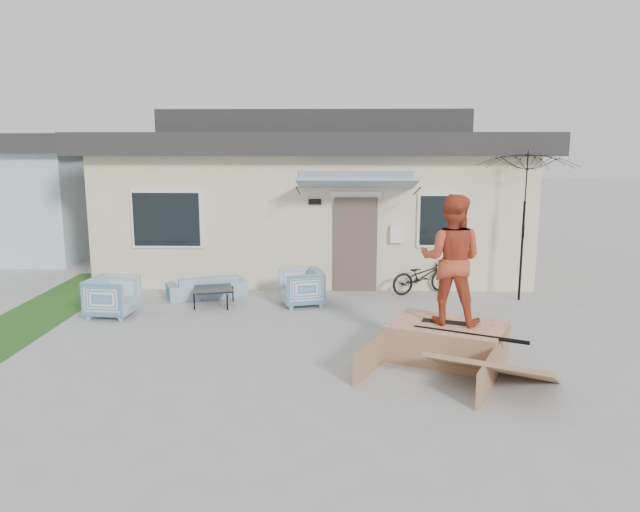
{
  "coord_description": "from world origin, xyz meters",
  "views": [
    {
      "loc": [
        0.65,
        -8.94,
        3.36
      ],
      "look_at": [
        0.3,
        1.8,
        1.3
      ],
      "focal_mm": 34.41,
      "sensor_mm": 36.0,
      "label": 1
    }
  ],
  "objects_px": {
    "patio_umbrella": "(524,218)",
    "skateboard": "(449,322)",
    "armchair_left": "(112,295)",
    "skater": "(451,257)",
    "armchair_right": "(302,286)",
    "coffee_table": "(214,297)",
    "skate_ramp": "(447,342)",
    "bicycle": "(422,272)",
    "loveseat": "(207,282)"
  },
  "relations": [
    {
      "from": "armchair_left",
      "to": "armchair_right",
      "type": "bearing_deg",
      "value": -69.95
    },
    {
      "from": "patio_umbrella",
      "to": "skateboard",
      "type": "relative_size",
      "value": 3.2
    },
    {
      "from": "skate_ramp",
      "to": "skateboard",
      "type": "relative_size",
      "value": 2.75
    },
    {
      "from": "armchair_left",
      "to": "skater",
      "type": "bearing_deg",
      "value": -103.48
    },
    {
      "from": "armchair_left",
      "to": "skate_ramp",
      "type": "height_order",
      "value": "armchair_left"
    },
    {
      "from": "armchair_left",
      "to": "skater",
      "type": "relative_size",
      "value": 0.43
    },
    {
      "from": "patio_umbrella",
      "to": "skate_ramp",
      "type": "height_order",
      "value": "patio_umbrella"
    },
    {
      "from": "patio_umbrella",
      "to": "armchair_left",
      "type": "bearing_deg",
      "value": -169.66
    },
    {
      "from": "armchair_left",
      "to": "armchair_right",
      "type": "distance_m",
      "value": 3.69
    },
    {
      "from": "armchair_right",
      "to": "bicycle",
      "type": "relative_size",
      "value": 0.56
    },
    {
      "from": "coffee_table",
      "to": "skate_ramp",
      "type": "distance_m",
      "value": 5.17
    },
    {
      "from": "coffee_table",
      "to": "skateboard",
      "type": "xyz_separation_m",
      "value": [
        4.26,
        -2.91,
        0.4
      ]
    },
    {
      "from": "loveseat",
      "to": "coffee_table",
      "type": "height_order",
      "value": "loveseat"
    },
    {
      "from": "skate_ramp",
      "to": "patio_umbrella",
      "type": "bearing_deg",
      "value": 84.08
    },
    {
      "from": "armchair_left",
      "to": "skater",
      "type": "xyz_separation_m",
      "value": [
        6.04,
        -2.08,
        1.17
      ]
    },
    {
      "from": "bicycle",
      "to": "skateboard",
      "type": "relative_size",
      "value": 1.81
    },
    {
      "from": "loveseat",
      "to": "skater",
      "type": "relative_size",
      "value": 0.84
    },
    {
      "from": "armchair_left",
      "to": "bicycle",
      "type": "bearing_deg",
      "value": -66.45
    },
    {
      "from": "patio_umbrella",
      "to": "skate_ramp",
      "type": "distance_m",
      "value": 4.45
    },
    {
      "from": "skater",
      "to": "skate_ramp",
      "type": "bearing_deg",
      "value": 82.77
    },
    {
      "from": "loveseat",
      "to": "skater",
      "type": "bearing_deg",
      "value": 118.21
    },
    {
      "from": "skater",
      "to": "armchair_left",
      "type": "bearing_deg",
      "value": -1.61
    },
    {
      "from": "skateboard",
      "to": "loveseat",
      "type": "bearing_deg",
      "value": 157.82
    },
    {
      "from": "coffee_table",
      "to": "skate_ramp",
      "type": "relative_size",
      "value": 0.33
    },
    {
      "from": "skate_ramp",
      "to": "skateboard",
      "type": "distance_m",
      "value": 0.31
    },
    {
      "from": "coffee_table",
      "to": "skate_ramp",
      "type": "height_order",
      "value": "skate_ramp"
    },
    {
      "from": "patio_umbrella",
      "to": "skate_ramp",
      "type": "bearing_deg",
      "value": -120.57
    },
    {
      "from": "coffee_table",
      "to": "patio_umbrella",
      "type": "xyz_separation_m",
      "value": [
        6.37,
        0.66,
        1.57
      ]
    },
    {
      "from": "loveseat",
      "to": "armchair_right",
      "type": "distance_m",
      "value": 2.17
    },
    {
      "from": "armchair_left",
      "to": "skater",
      "type": "distance_m",
      "value": 6.49
    },
    {
      "from": "coffee_table",
      "to": "skater",
      "type": "height_order",
      "value": "skater"
    },
    {
      "from": "armchair_left",
      "to": "coffee_table",
      "type": "distance_m",
      "value": 1.98
    },
    {
      "from": "armchair_right",
      "to": "skate_ramp",
      "type": "distance_m",
      "value": 3.91
    },
    {
      "from": "loveseat",
      "to": "coffee_table",
      "type": "xyz_separation_m",
      "value": [
        0.29,
        -0.68,
        -0.14
      ]
    },
    {
      "from": "bicycle",
      "to": "skate_ramp",
      "type": "relative_size",
      "value": 0.66
    },
    {
      "from": "bicycle",
      "to": "skate_ramp",
      "type": "height_order",
      "value": "bicycle"
    },
    {
      "from": "skate_ramp",
      "to": "skater",
      "type": "bearing_deg",
      "value": 90.0
    },
    {
      "from": "skate_ramp",
      "to": "skateboard",
      "type": "height_order",
      "value": "skateboard"
    },
    {
      "from": "loveseat",
      "to": "skateboard",
      "type": "relative_size",
      "value": 2.05
    },
    {
      "from": "patio_umbrella",
      "to": "skater",
      "type": "xyz_separation_m",
      "value": [
        -2.11,
        -3.57,
        -0.15
      ]
    },
    {
      "from": "armchair_right",
      "to": "skater",
      "type": "bearing_deg",
      "value": 22.45
    },
    {
      "from": "loveseat",
      "to": "armchair_left",
      "type": "height_order",
      "value": "armchair_left"
    },
    {
      "from": "bicycle",
      "to": "skater",
      "type": "relative_size",
      "value": 0.74
    },
    {
      "from": "loveseat",
      "to": "bicycle",
      "type": "distance_m",
      "value": 4.7
    },
    {
      "from": "bicycle",
      "to": "coffee_table",
      "type": "bearing_deg",
      "value": 80.77
    },
    {
      "from": "armchair_right",
      "to": "coffee_table",
      "type": "relative_size",
      "value": 1.11
    },
    {
      "from": "loveseat",
      "to": "skate_ramp",
      "type": "relative_size",
      "value": 0.75
    },
    {
      "from": "patio_umbrella",
      "to": "skateboard",
      "type": "distance_m",
      "value": 4.31
    },
    {
      "from": "coffee_table",
      "to": "loveseat",
      "type": "bearing_deg",
      "value": 113.15
    },
    {
      "from": "armchair_left",
      "to": "bicycle",
      "type": "relative_size",
      "value": 0.58
    }
  ]
}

